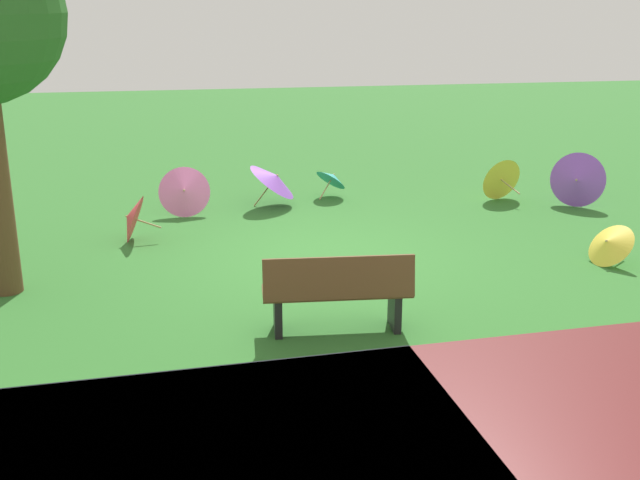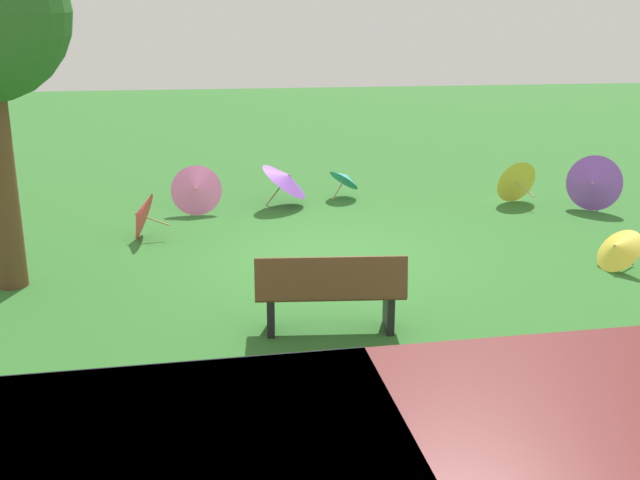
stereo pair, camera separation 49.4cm
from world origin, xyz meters
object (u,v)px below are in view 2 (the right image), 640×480
parasol_purple_1 (287,178)px  parasol_purple_0 (593,183)px  park_bench (330,292)px  parasol_teal_0 (346,178)px  parasol_pink_0 (196,189)px  parasol_yellow_1 (617,248)px  parasol_red_0 (140,215)px  parasol_yellow_0 (514,180)px

parasol_purple_1 → parasol_purple_0: bearing=169.9°
parasol_purple_1 → park_bench: bearing=90.4°
parasol_purple_0 → parasol_teal_0: 4.21m
park_bench → parasol_pink_0: bearing=-72.6°
parasol_purple_0 → parasol_teal_0: bearing=-18.9°
parasol_teal_0 → parasol_purple_0: bearing=161.1°
park_bench → parasol_purple_1: size_ratio=1.55×
park_bench → parasol_yellow_1: size_ratio=2.09×
parasol_red_0 → parasol_purple_1: parasol_purple_1 is taller
park_bench → parasol_purple_0: bearing=-138.7°
parasol_red_0 → parasol_purple_1: size_ratio=0.73×
parasol_purple_0 → parasol_purple_1: size_ratio=0.89×
park_bench → parasol_yellow_0: (-3.91, -5.11, -0.07)m
parasol_red_0 → parasol_yellow_1: bearing=161.4°
parasol_purple_0 → parasol_purple_1: 5.15m
parasol_pink_0 → parasol_teal_0: bearing=-163.7°
parasol_purple_0 → parasol_yellow_0: 1.32m
parasol_teal_0 → parasol_purple_1: 1.19m
parasol_purple_0 → parasol_yellow_1: bearing=70.8°
parasol_purple_1 → parasol_teal_0: bearing=-157.1°
parasol_teal_0 → park_bench: bearing=79.7°
parasol_red_0 → parasol_purple_0: bearing=-174.6°
parasol_yellow_0 → parasol_yellow_1: (-0.12, 3.55, -0.10)m
parasol_red_0 → parasol_pink_0: bearing=-121.1°
park_bench → parasol_pink_0: size_ratio=1.91×
parasol_pink_0 → parasol_yellow_1: bearing=148.4°
parasol_yellow_0 → parasol_pink_0: bearing=1.1°
parasol_pink_0 → parasol_red_0: (0.79, 1.30, -0.05)m
parasol_yellow_1 → parasol_purple_1: bearing=-42.6°
parasol_yellow_0 → parasol_teal_0: bearing=-13.0°
park_bench → parasol_yellow_0: size_ratio=1.90×
parasol_purple_0 → park_bench: bearing=41.3°
parasol_yellow_0 → parasol_purple_0: bearing=147.8°
parasol_teal_0 → parasol_pink_0: bearing=16.3°
park_bench → parasol_purple_0: size_ratio=1.73×
parasol_yellow_1 → parasol_purple_1: size_ratio=0.74×
parasol_pink_0 → parasol_teal_0: parasol_pink_0 is taller
parasol_yellow_0 → parasol_yellow_1: 3.55m
parasol_teal_0 → parasol_purple_1: (1.09, 0.46, 0.13)m
park_bench → parasol_yellow_0: park_bench is taller
park_bench → parasol_red_0: 4.39m
parasol_yellow_0 → parasol_red_0: bearing=12.6°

